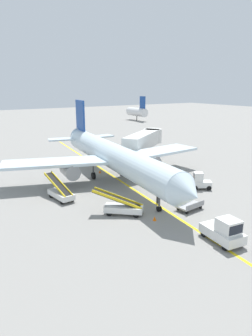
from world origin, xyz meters
The scene contains 15 objects.
ground_plane centered at (0.00, 0.00, 0.00)m, with size 300.00×300.00×0.00m, color gray.
taxi_line_yellow centered at (1.95, 5.00, 0.00)m, with size 0.30×80.00×0.01m, color yellow.
airliner centered at (2.01, 12.39, 3.42)m, with size 28.41×35.33×10.10m.
jet_bridge centered at (12.56, 19.41, 3.54)m, with size 11.88×9.45×4.85m.
pushback_tug centered at (1.02, -7.45, 0.99)m, with size 2.31×3.80×2.20m.
baggage_tug_near_wing centered at (9.35, 3.32, 0.93)m, with size 2.70×2.47×2.10m.
belt_loader_forward_hold centered at (-6.58, 9.22, 0.78)m, with size 1.95×5.12×2.59m.
belt_loader_aft_hold centered at (-2.93, 1.86, 0.78)m, with size 4.58×4.24×2.59m.
baggage_cart_loaded centered at (3.57, -0.86, 0.47)m, with size 3.82×1.85×0.94m.
ground_crew_marshaller centered at (1.94, 2.44, 0.91)m, with size 0.36×0.24×1.70m.
safety_cone_nose_left centered at (2.22, 16.41, 0.22)m, with size 0.36×0.36×0.44m, color orange.
safety_cone_nose_right centered at (-1.15, -1.08, 0.22)m, with size 0.36×0.36×0.44m, color orange.
safety_cone_wingtip_left centered at (10.58, 7.41, 0.22)m, with size 0.36×0.36×0.44m, color orange.
safety_cone_wingtip_right centered at (8.20, 15.23, 0.22)m, with size 0.36×0.36×0.44m, color orange.
distant_aircraft_far_left centered at (46.89, 71.79, 3.22)m, with size 3.00×10.10×8.80m.
Camera 1 is at (-18.00, -22.44, 12.44)m, focal length 32.98 mm.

